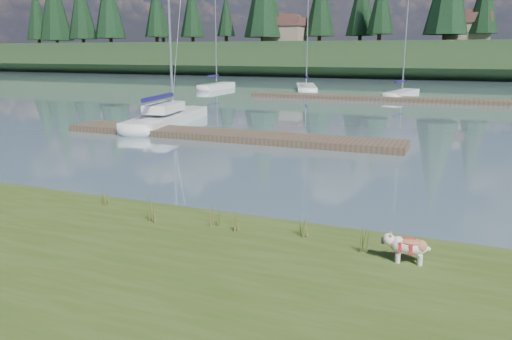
% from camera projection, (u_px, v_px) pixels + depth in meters
% --- Properties ---
extents(ground, '(200.00, 200.00, 0.00)m').
position_uv_depth(ground, '(383.00, 100.00, 40.04)').
color(ground, gray).
rests_on(ground, ground).
extents(bank, '(60.00, 9.00, 0.35)m').
position_uv_depth(bank, '(35.00, 301.00, 7.57)').
color(bank, '#3C501C').
rests_on(bank, ground).
extents(ridge, '(200.00, 20.00, 5.00)m').
position_uv_depth(ridge, '(424.00, 60.00, 78.21)').
color(ridge, '#1D3219').
rests_on(ridge, ground).
extents(bulldog, '(0.79, 0.37, 0.47)m').
position_uv_depth(bulldog, '(408.00, 245.00, 8.47)').
color(bulldog, silver).
rests_on(bulldog, bank).
extents(sailboat_main, '(3.26, 9.26, 13.05)m').
position_uv_depth(sailboat_main, '(173.00, 115.00, 27.52)').
color(sailboat_main, silver).
rests_on(sailboat_main, ground).
extents(dock_near, '(16.00, 2.00, 0.30)m').
position_uv_depth(dock_near, '(225.00, 135.00, 22.55)').
color(dock_near, '#4C3D2C').
rests_on(dock_near, ground).
extents(dock_far, '(26.00, 2.20, 0.30)m').
position_uv_depth(dock_far, '(409.00, 99.00, 39.28)').
color(dock_far, '#4C3D2C').
rests_on(dock_far, ground).
extents(sailboat_bg_0, '(1.52, 7.11, 10.38)m').
position_uv_depth(sailboat_bg_0, '(219.00, 86.00, 52.26)').
color(sailboat_bg_0, silver).
rests_on(sailboat_bg_0, ground).
extents(sailboat_bg_1, '(4.51, 8.96, 13.13)m').
position_uv_depth(sailboat_bg_1, '(306.00, 87.00, 50.02)').
color(sailboat_bg_1, silver).
rests_on(sailboat_bg_1, ground).
extents(sailboat_bg_2, '(2.51, 7.00, 10.44)m').
position_uv_depth(sailboat_bg_2, '(404.00, 93.00, 42.89)').
color(sailboat_bg_2, silver).
rests_on(sailboat_bg_2, ground).
extents(weed_0, '(0.17, 0.14, 0.69)m').
position_uv_depth(weed_0, '(151.00, 209.00, 10.47)').
color(weed_0, '#475B23').
rests_on(weed_0, bank).
extents(weed_1, '(0.17, 0.14, 0.52)m').
position_uv_depth(weed_1, '(215.00, 216.00, 10.24)').
color(weed_1, '#475B23').
rests_on(weed_1, bank).
extents(weed_2, '(0.17, 0.14, 0.60)m').
position_uv_depth(weed_2, '(303.00, 223.00, 9.68)').
color(weed_2, '#475B23').
rests_on(weed_2, bank).
extents(weed_3, '(0.17, 0.14, 0.55)m').
position_uv_depth(weed_3, '(103.00, 195.00, 11.65)').
color(weed_3, '#475B23').
rests_on(weed_3, bank).
extents(weed_4, '(0.17, 0.14, 0.45)m').
position_uv_depth(weed_4, '(236.00, 222.00, 9.93)').
color(weed_4, '#475B23').
rests_on(weed_4, bank).
extents(weed_5, '(0.17, 0.14, 0.62)m').
position_uv_depth(weed_5, '(364.00, 239.00, 8.87)').
color(weed_5, '#475B23').
rests_on(weed_5, bank).
extents(mud_lip, '(60.00, 0.50, 0.14)m').
position_uv_depth(mud_lip, '(183.00, 219.00, 11.56)').
color(mud_lip, '#33281C').
rests_on(mud_lip, ground).
extents(conifer_0, '(5.72, 5.72, 14.15)m').
position_uv_depth(conifer_0, '(108.00, 1.00, 90.57)').
color(conifer_0, '#382619').
rests_on(conifer_0, ridge).
extents(conifer_1, '(4.40, 4.40, 11.30)m').
position_uv_depth(conifer_1, '(192.00, 8.00, 89.00)').
color(conifer_1, '#382619').
rests_on(conifer_1, ridge).
extents(conifer_3, '(4.84, 4.84, 12.25)m').
position_uv_depth(conifer_3, '(362.00, 0.00, 78.82)').
color(conifer_3, '#382619').
rests_on(conifer_3, ridge).
extents(house_0, '(6.30, 5.30, 4.65)m').
position_uv_depth(house_0, '(285.00, 29.00, 82.44)').
color(house_0, gray).
rests_on(house_0, ridge).
extents(house_1, '(6.30, 5.30, 4.65)m').
position_uv_depth(house_1, '(468.00, 27.00, 73.09)').
color(house_1, gray).
rests_on(house_1, ridge).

